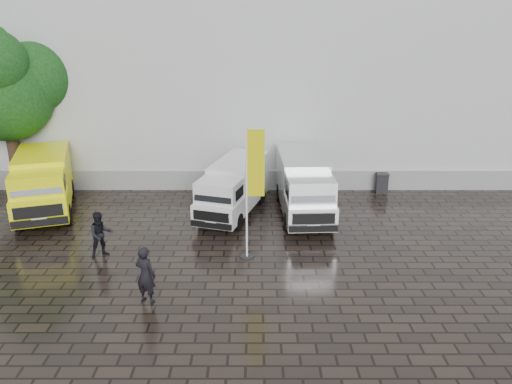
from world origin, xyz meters
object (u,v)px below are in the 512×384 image
(flagpole, at_px, (252,186))
(wheelie_bin, at_px, (382,183))
(van_silver, at_px, (304,187))
(van_white, at_px, (233,189))
(person_tent, at_px, (101,234))
(van_yellow, at_px, (43,185))
(person_front, at_px, (146,275))

(flagpole, xyz_separation_m, wheelie_bin, (6.44, 7.12, -2.28))
(van_silver, xyz_separation_m, flagpole, (-2.24, -4.21, 1.51))
(van_white, distance_m, person_tent, 6.26)
(van_white, height_order, wheelie_bin, van_white)
(van_yellow, relative_size, person_front, 3.03)
(wheelie_bin, height_order, person_front, person_front)
(van_yellow, bearing_deg, van_silver, -18.50)
(wheelie_bin, relative_size, person_tent, 0.58)
(van_white, xyz_separation_m, van_silver, (3.08, -0.06, 0.12))
(wheelie_bin, bearing_deg, van_silver, -138.17)
(person_front, bearing_deg, flagpole, -114.31)
(person_tent, bearing_deg, van_white, 9.88)
(flagpole, bearing_deg, van_silver, 62.04)
(van_white, height_order, flagpole, flagpole)
(person_front, bearing_deg, van_white, -85.43)
(van_white, distance_m, flagpole, 4.65)
(van_yellow, xyz_separation_m, person_front, (6.05, -7.43, -0.37))
(van_white, height_order, van_silver, van_silver)
(wheelie_bin, height_order, person_tent, person_tent)
(wheelie_bin, xyz_separation_m, person_front, (-9.66, -10.13, 0.43))
(flagpole, height_order, person_tent, flagpole)
(van_white, xyz_separation_m, person_tent, (-4.67, -4.16, -0.29))
(van_silver, xyz_separation_m, person_tent, (-7.75, -4.10, -0.41))
(van_yellow, height_order, person_tent, van_yellow)
(van_silver, height_order, wheelie_bin, van_silver)
(van_silver, relative_size, person_tent, 3.41)
(flagpole, bearing_deg, van_white, 101.19)
(van_yellow, height_order, person_front, van_yellow)
(van_silver, relative_size, wheelie_bin, 5.90)
(van_white, height_order, person_front, van_white)
(van_yellow, height_order, flagpole, flagpole)
(van_silver, bearing_deg, person_front, -129.73)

